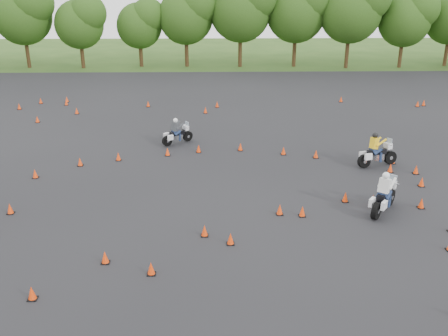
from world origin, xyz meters
TOP-DOWN VIEW (x-y plane):
  - ground at (0.00, 0.00)m, footprint 140.00×140.00m
  - asphalt_pad at (0.00, 6.00)m, footprint 62.00×62.00m
  - treeline at (3.76, 35.34)m, footprint 87.13×32.09m
  - traffic_cones at (-0.03, 5.56)m, footprint 36.59×32.80m
  - rider_grey at (-2.73, 11.54)m, footprint 2.14×1.86m
  - rider_yellow at (8.49, 7.27)m, footprint 2.55×1.50m
  - rider_white at (6.94, 1.56)m, footprint 2.14×2.47m

SIDE VIEW (x-z plane):
  - ground at x=0.00m, z-range 0.00..0.00m
  - asphalt_pad at x=0.00m, z-range 0.01..0.01m
  - traffic_cones at x=-0.03m, z-range 0.01..0.46m
  - rider_grey at x=-2.73m, z-range 0.00..1.69m
  - rider_yellow at x=8.49m, z-range 0.00..1.89m
  - rider_white at x=6.94m, z-range 0.00..1.95m
  - treeline at x=3.76m, z-range -0.65..10.15m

